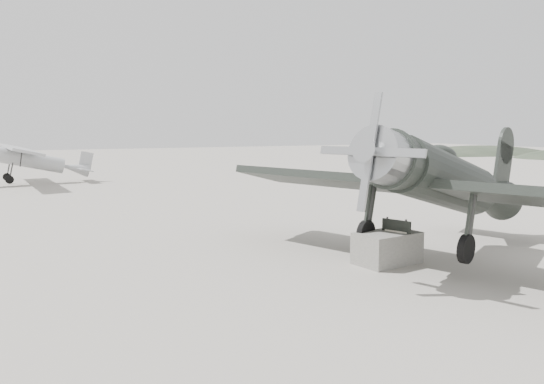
{
  "coord_description": "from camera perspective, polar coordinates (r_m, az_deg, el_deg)",
  "views": [
    {
      "loc": [
        -8.86,
        -14.39,
        3.74
      ],
      "look_at": [
        -0.83,
        2.02,
        1.5
      ],
      "focal_mm": 35.0,
      "sensor_mm": 36.0,
      "label": 1
    }
  ],
  "objects": [
    {
      "name": "highwing_monoplane",
      "position": [
        38.27,
        -24.63,
        3.49
      ],
      "size": [
        7.3,
        10.28,
        2.91
      ],
      "rotation": [
        0.0,
        0.23,
        0.08
      ],
      "color": "#989B9D",
      "rests_on": "ground"
    },
    {
      "name": "hill_northeast",
      "position": [
        80.23,
        21.22,
        3.85
      ],
      "size": [
        32.0,
        16.0,
        5.2
      ],
      "primitive_type": "ellipsoid",
      "color": "#2C3828",
      "rests_on": "ground"
    },
    {
      "name": "lowwing_monoplane",
      "position": [
        15.84,
        18.41,
        0.99
      ],
      "size": [
        9.35,
        12.63,
        4.13
      ],
      "rotation": [
        0.0,
        0.24,
        0.36
      ],
      "color": "black",
      "rests_on": "ground"
    },
    {
      "name": "sign_board",
      "position": [
        15.06,
        13.2,
        -4.65
      ],
      "size": [
        0.37,
        0.83,
        1.26
      ],
      "rotation": [
        0.0,
        0.0,
        0.37
      ],
      "color": "#333333",
      "rests_on": "ground"
    },
    {
      "name": "equipment_block",
      "position": [
        15.01,
        12.27,
        -5.9
      ],
      "size": [
        1.87,
        1.31,
        0.87
      ],
      "primitive_type": "cube",
      "rotation": [
        0.0,
        0.0,
        0.14
      ],
      "color": "slate",
      "rests_on": "ground"
    },
    {
      "name": "ground",
      "position": [
        17.31,
        5.46,
        -5.52
      ],
      "size": [
        160.0,
        160.0,
        0.0
      ],
      "primitive_type": "plane",
      "color": "gray",
      "rests_on": "ground"
    }
  ]
}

